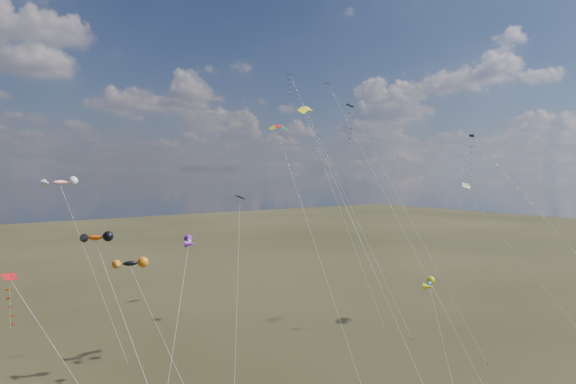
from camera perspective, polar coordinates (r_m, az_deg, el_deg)
diamond_black_high at (r=72.79m, az=7.61°, el=6.20°), size 1.35×22.65×30.72m
diamond_navy_tall at (r=77.66m, az=1.23°, el=9.55°), size 4.53×21.41×36.00m
diamond_black_mid at (r=56.20m, az=-5.48°, el=-5.08°), size 6.15×8.85×18.51m
diamond_red_low at (r=48.11m, az=-28.14°, el=-11.18°), size 6.95×8.26×12.93m
diamond_navy_right at (r=72.33m, az=20.48°, el=2.28°), size 4.99×23.21×26.09m
diamond_orange_center at (r=52.43m, az=9.52°, el=2.21°), size 1.81×21.76×31.02m
parafoil_yellow at (r=59.83m, az=2.28°, el=9.13°), size 5.59×24.05×29.12m
parafoil_blue_white at (r=83.73m, az=1.97°, el=8.87°), size 2.20×19.78×31.52m
parafoil_striped at (r=76.38m, az=19.23°, el=0.87°), size 10.07×13.40×20.21m
parafoil_tricolor at (r=57.74m, az=-0.98°, el=7.14°), size 2.38×16.53×26.81m
novelty_black_orange at (r=55.87m, az=-17.14°, el=-7.61°), size 4.00×10.08×12.31m
novelty_orange_black at (r=47.06m, az=-20.61°, el=-4.85°), size 3.29×14.54×16.12m
novelty_white_purple at (r=51.72m, az=-10.96°, el=-5.43°), size 7.54×9.92×14.82m
novelty_redwhite_stripe at (r=70.32m, az=-23.97°, el=0.97°), size 5.73×15.25×20.48m
novelty_blue_yellow at (r=47.24m, az=15.47°, el=-9.84°), size 4.41×7.42×11.86m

